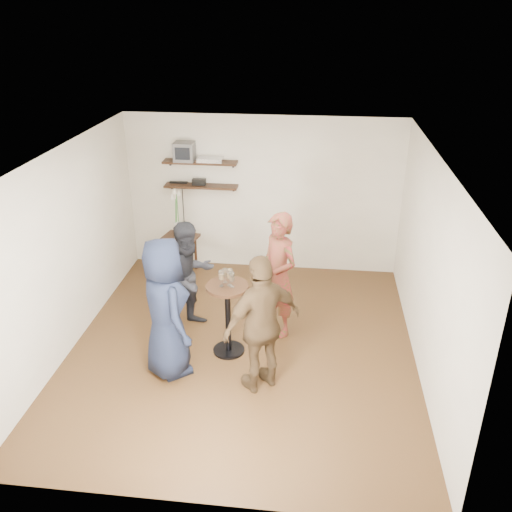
{
  "coord_description": "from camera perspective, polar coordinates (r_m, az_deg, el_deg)",
  "views": [
    {
      "loc": [
        0.88,
        -5.95,
        4.18
      ],
      "look_at": [
        0.14,
        0.4,
        1.17
      ],
      "focal_mm": 38.0,
      "sensor_mm": 36.0,
      "label": 1
    }
  ],
  "objects": [
    {
      "name": "shelf_upper",
      "position": [
        8.84,
        -5.91,
        9.8
      ],
      "size": [
        1.2,
        0.25,
        0.04
      ],
      "primitive_type": "cube",
      "color": "black",
      "rests_on": "room"
    },
    {
      "name": "dvd_deck",
      "position": [
        8.8,
        -4.82,
        10.08
      ],
      "size": [
        0.4,
        0.24,
        0.06
      ],
      "primitive_type": "cube",
      "color": "silver",
      "rests_on": "shelf_upper"
    },
    {
      "name": "side_table",
      "position": [
        9.03,
        -8.12,
        1.28
      ],
      "size": [
        0.65,
        0.65,
        0.67
      ],
      "rotation": [
        0.0,
        0.0,
        -0.2
      ],
      "color": "black",
      "rests_on": "room"
    },
    {
      "name": "wine_glass_bl",
      "position": [
        6.77,
        -3.28,
        -1.82
      ],
      "size": [
        0.06,
        0.06,
        0.19
      ],
      "color": "silver",
      "rests_on": "drinks_table"
    },
    {
      "name": "person_dark",
      "position": [
        7.43,
        -6.97,
        -2.17
      ],
      "size": [
        0.95,
        0.97,
        1.57
      ],
      "primitive_type": "imported",
      "rotation": [
        0.0,
        0.0,
        0.84
      ],
      "color": "black",
      "rests_on": "room"
    },
    {
      "name": "radio",
      "position": [
        8.94,
        -6.02,
        7.75
      ],
      "size": [
        0.22,
        0.1,
        0.1
      ],
      "primitive_type": "cube",
      "color": "black",
      "rests_on": "shelf_lower"
    },
    {
      "name": "person_navy",
      "position": [
        6.53,
        -9.51,
        -5.46
      ],
      "size": [
        0.97,
        1.03,
        1.78
      ],
      "primitive_type": "imported",
      "rotation": [
        0.0,
        0.0,
        2.2
      ],
      "color": "black",
      "rests_on": "room"
    },
    {
      "name": "wine_glass_br",
      "position": [
        6.68,
        -2.79,
        -1.97
      ],
      "size": [
        0.07,
        0.07,
        0.22
      ],
      "color": "silver",
      "rests_on": "drinks_table"
    },
    {
      "name": "person_brown",
      "position": [
        6.21,
        0.67,
        -7.21
      ],
      "size": [
        1.04,
        0.95,
        1.71
      ],
      "primitive_type": "imported",
      "rotation": [
        0.0,
        0.0,
        3.81
      ],
      "color": "#45311D",
      "rests_on": "room"
    },
    {
      "name": "power_strip",
      "position": [
        9.08,
        -8.15,
        7.68
      ],
      "size": [
        0.3,
        0.05,
        0.03
      ],
      "primitive_type": "cube",
      "color": "black",
      "rests_on": "shelf_lower"
    },
    {
      "name": "person_plaid",
      "position": [
        7.23,
        2.36,
        -2.04
      ],
      "size": [
        0.74,
        0.75,
        1.74
      ],
      "primitive_type": "imported",
      "rotation": [
        0.0,
        0.0,
        -0.81
      ],
      "color": "red",
      "rests_on": "room"
    },
    {
      "name": "wine_glass_fr",
      "position": [
        6.65,
        -2.55,
        -2.25
      ],
      "size": [
        0.07,
        0.07,
        0.2
      ],
      "color": "silver",
      "rests_on": "drinks_table"
    },
    {
      "name": "shelf_lower",
      "position": [
        8.96,
        -5.79,
        7.33
      ],
      "size": [
        1.2,
        0.25,
        0.04
      ],
      "primitive_type": "cube",
      "color": "black",
      "rests_on": "room"
    },
    {
      "name": "drinks_table",
      "position": [
        6.92,
        -2.98,
        -5.67
      ],
      "size": [
        0.54,
        0.54,
        0.98
      ],
      "color": "black",
      "rests_on": "room"
    },
    {
      "name": "vase_lilies",
      "position": [
        8.88,
        -8.28,
        3.57
      ],
      "size": [
        0.19,
        0.19,
        0.89
      ],
      "rotation": [
        0.0,
        0.0,
        -0.2
      ],
      "color": "silver",
      "rests_on": "side_table"
    },
    {
      "name": "wine_glass_fl",
      "position": [
        6.67,
        -3.66,
        -2.1
      ],
      "size": [
        0.07,
        0.07,
        0.21
      ],
      "color": "silver",
      "rests_on": "drinks_table"
    },
    {
      "name": "crt_monitor",
      "position": [
        8.86,
        -7.53,
        10.86
      ],
      "size": [
        0.32,
        0.3,
        0.3
      ],
      "primitive_type": "cube",
      "color": "#59595B",
      "rests_on": "shelf_upper"
    },
    {
      "name": "room",
      "position": [
        6.67,
        -1.56,
        -0.41
      ],
      "size": [
        4.58,
        5.08,
        2.68
      ],
      "color": "#3F2514",
      "rests_on": "ground"
    }
  ]
}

